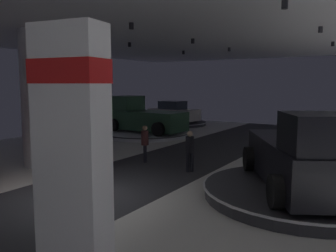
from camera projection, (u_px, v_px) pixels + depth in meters
ground at (74, 198)px, 10.35m from camera, size 24.00×44.00×0.06m
ceiling_with_spotlights at (68, 4)px, 9.69m from camera, size 24.00×44.00×0.39m
column_left at (40, 99)px, 14.19m from camera, size 1.45×1.45×5.50m
brand_sign_pylon at (73, 160)px, 5.35m from camera, size 1.35×0.84×4.23m
display_platform_far_left at (146, 133)px, 22.76m from camera, size 5.68×5.68×0.26m
pickup_truck_far_left at (142, 117)px, 22.82m from camera, size 5.41×2.88×2.30m
display_platform_mid_right at (300, 192)px, 10.23m from camera, size 5.68×5.68×0.35m
pickup_truck_mid_right at (305, 158)px, 9.79m from camera, size 4.51×5.65×2.30m
display_platform_deep_left at (174, 123)px, 28.89m from camera, size 5.40×5.40×0.26m
display_car_deep_left at (174, 112)px, 28.80m from camera, size 4.38×2.62×1.71m
visitor_walking_near at (190, 149)px, 13.27m from camera, size 0.32×0.32×1.59m
visitor_walking_far at (145, 141)px, 14.93m from camera, size 0.32×0.32×1.59m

